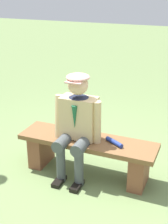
% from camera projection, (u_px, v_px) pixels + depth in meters
% --- Properties ---
extents(ground_plane, '(30.00, 30.00, 0.00)m').
position_uv_depth(ground_plane, '(87.00, 173.00, 4.05)').
color(ground_plane, '#687F4B').
extents(bench, '(1.70, 0.47, 0.48)m').
position_uv_depth(bench, '(87.00, 151.00, 3.93)').
color(bench, brown).
rests_on(bench, ground).
extents(seated_man, '(0.60, 0.58, 1.30)m').
position_uv_depth(seated_man, '(77.00, 122.00, 3.76)').
color(seated_man, tan).
rests_on(seated_man, ground).
extents(rolled_magazine, '(0.25, 0.18, 0.05)m').
position_uv_depth(rolled_magazine, '(114.00, 142.00, 3.73)').
color(rolled_magazine, navy).
rests_on(rolled_magazine, bench).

